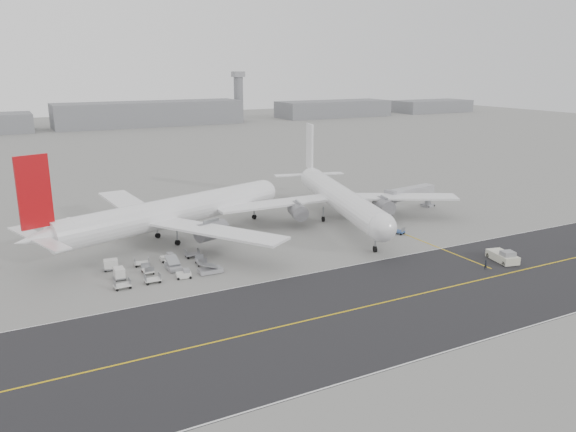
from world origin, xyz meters
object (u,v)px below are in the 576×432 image
airliner_b (338,197)px  ground_crew_a (486,265)px  control_tower (239,95)px  pushback_tug (503,257)px  jet_bridge (411,194)px  airliner_a (168,213)px

airliner_b → ground_crew_a: bearing=-67.1°
control_tower → pushback_tug: (-65.26, -278.21, -15.29)m
control_tower → pushback_tug: size_ratio=3.75×
airliner_b → pushback_tug: bearing=-58.1°
airliner_b → ground_crew_a: airliner_b is taller
airliner_b → ground_crew_a: size_ratio=32.64×
control_tower → jet_bridge: size_ratio=1.95×
ground_crew_a → control_tower: bearing=71.8°
airliner_b → jet_bridge: bearing=14.8°
airliner_a → pushback_tug: bearing=-147.2°
jet_bridge → airliner_a: bearing=168.5°
jet_bridge → ground_crew_a: size_ratio=9.26×
pushback_tug → jet_bridge: bearing=88.7°
jet_bridge → airliner_b: bearing=171.5°
airliner_b → airliner_a: bearing=-170.0°
airliner_b → pushback_tug: 39.49m
airliner_a → airliner_b: bearing=-113.0°
jet_bridge → ground_crew_a: (-15.41, -39.07, -3.30)m
control_tower → jet_bridge: 247.36m
airliner_a → jet_bridge: airliner_a is taller
control_tower → airliner_b: 253.04m
airliner_a → ground_crew_a: bearing=-151.9°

